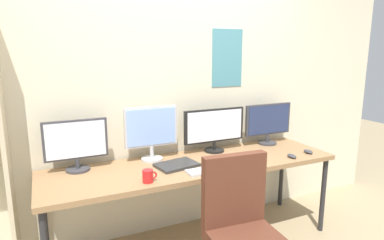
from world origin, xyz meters
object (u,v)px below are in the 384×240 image
at_px(keyboard_main, 207,170).
at_px(mouse_left_side, 308,152).
at_px(monitor_far_left, 76,143).
at_px(monitor_center_right, 214,128).
at_px(mouse_right_side, 292,156).
at_px(laptop_closed, 177,165).
at_px(coffee_mug, 148,176).
at_px(monitor_far_right, 268,122).
at_px(desk, 195,168).
at_px(monitor_center_left, 151,131).

xyz_separation_m(keyboard_main, mouse_left_side, (1.04, 0.03, 0.01)).
distance_m(monitor_far_left, monitor_center_right, 1.19).
bearing_deg(mouse_right_side, monitor_center_right, 139.01).
bearing_deg(laptop_closed, coffee_mug, -154.75).
xyz_separation_m(monitor_far_right, coffee_mug, (-1.36, -0.45, -0.18)).
bearing_deg(laptop_closed, monitor_far_left, 151.94).
height_order(monitor_far_left, keyboard_main, monitor_far_left).
xyz_separation_m(desk, monitor_far_right, (0.89, 0.21, 0.27)).
relative_size(monitor_center_right, laptop_closed, 1.85).
xyz_separation_m(mouse_right_side, laptop_closed, (-0.98, 0.21, -0.00)).
bearing_deg(monitor_far_right, monitor_center_right, 180.00).
height_order(desk, monitor_far_right, monitor_far_right).
bearing_deg(mouse_right_side, keyboard_main, 179.51).
bearing_deg(coffee_mug, mouse_right_side, 0.06).
bearing_deg(keyboard_main, mouse_right_side, -0.49).
relative_size(monitor_center_right, monitor_far_right, 1.16).
bearing_deg(mouse_left_side, coffee_mug, -178.41).
bearing_deg(mouse_left_side, mouse_right_side, -169.65).
height_order(desk, keyboard_main, keyboard_main).
xyz_separation_m(monitor_center_left, mouse_left_side, (1.33, -0.41, -0.24)).
relative_size(desk, monitor_center_right, 4.10).
xyz_separation_m(mouse_left_side, mouse_right_side, (-0.22, -0.04, 0.00)).
height_order(monitor_far_left, coffee_mug, monitor_far_left).
xyz_separation_m(monitor_far_left, mouse_right_side, (1.71, -0.45, -0.20)).
bearing_deg(monitor_center_right, mouse_left_side, -28.95).
relative_size(mouse_right_side, coffee_mug, 0.91).
xyz_separation_m(monitor_far_left, monitor_far_right, (1.79, 0.00, 0.00)).
bearing_deg(monitor_center_left, laptop_closed, -60.85).
bearing_deg(mouse_right_side, monitor_center_left, 158.02).
xyz_separation_m(desk, coffee_mug, (-0.47, -0.24, 0.09)).
xyz_separation_m(monitor_center_right, keyboard_main, (-0.30, -0.44, -0.21)).
bearing_deg(mouse_left_side, desk, 169.27).
relative_size(mouse_left_side, coffee_mug, 0.91).
distance_m(monitor_far_left, monitor_center_left, 0.60).
distance_m(monitor_far_left, monitor_far_right, 1.79).
height_order(monitor_center_left, laptop_closed, monitor_center_left).
height_order(monitor_far_left, monitor_center_left, monitor_center_left).
height_order(keyboard_main, laptop_closed, laptop_closed).
xyz_separation_m(monitor_far_right, mouse_left_side, (0.14, -0.41, -0.20)).
distance_m(monitor_center_left, coffee_mug, 0.53).
bearing_deg(monitor_center_right, monitor_far_right, -0.00).
relative_size(mouse_left_side, mouse_right_side, 1.00).
bearing_deg(monitor_far_left, monitor_center_left, 0.00).
bearing_deg(mouse_right_side, laptop_closed, 167.69).
xyz_separation_m(keyboard_main, laptop_closed, (-0.17, 0.21, 0.00)).
distance_m(desk, coffee_mug, 0.54).
xyz_separation_m(monitor_far_right, laptop_closed, (-1.06, -0.23, -0.21)).
distance_m(monitor_far_left, keyboard_main, 1.02).
height_order(monitor_far_right, laptop_closed, monitor_far_right).
bearing_deg(keyboard_main, mouse_left_side, 1.85).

